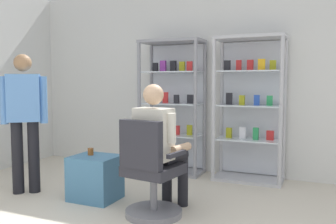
% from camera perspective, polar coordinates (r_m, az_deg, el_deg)
% --- Properties ---
extents(back_wall, '(6.00, 0.10, 2.70)m').
position_cam_1_polar(back_wall, '(5.28, 7.43, 5.15)').
color(back_wall, silver).
rests_on(back_wall, ground).
extents(display_cabinet_left, '(0.90, 0.45, 1.90)m').
position_cam_1_polar(display_cabinet_left, '(5.25, 0.89, 1.01)').
color(display_cabinet_left, gray).
rests_on(display_cabinet_left, ground).
extents(display_cabinet_right, '(0.90, 0.45, 1.90)m').
position_cam_1_polar(display_cabinet_right, '(4.93, 12.76, 0.63)').
color(display_cabinet_right, '#B7B7BC').
rests_on(display_cabinet_right, ground).
extents(office_chair, '(0.60, 0.56, 0.96)m').
position_cam_1_polar(office_chair, '(3.55, -2.78, -10.23)').
color(office_chair, slate).
rests_on(office_chair, ground).
extents(seated_shopkeeper, '(0.53, 0.60, 1.29)m').
position_cam_1_polar(seated_shopkeeper, '(3.61, -1.31, -4.78)').
color(seated_shopkeeper, black).
rests_on(seated_shopkeeper, ground).
extents(storage_crate, '(0.50, 0.43, 0.49)m').
position_cam_1_polar(storage_crate, '(4.18, -11.36, -10.10)').
color(storage_crate, teal).
rests_on(storage_crate, ground).
extents(tea_glass, '(0.06, 0.06, 0.08)m').
position_cam_1_polar(tea_glass, '(4.19, -12.07, -6.09)').
color(tea_glass, brown).
rests_on(tea_glass, storage_crate).
extents(standing_customer, '(0.43, 0.40, 1.63)m').
position_cam_1_polar(standing_customer, '(4.55, -21.65, -0.34)').
color(standing_customer, black).
rests_on(standing_customer, ground).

